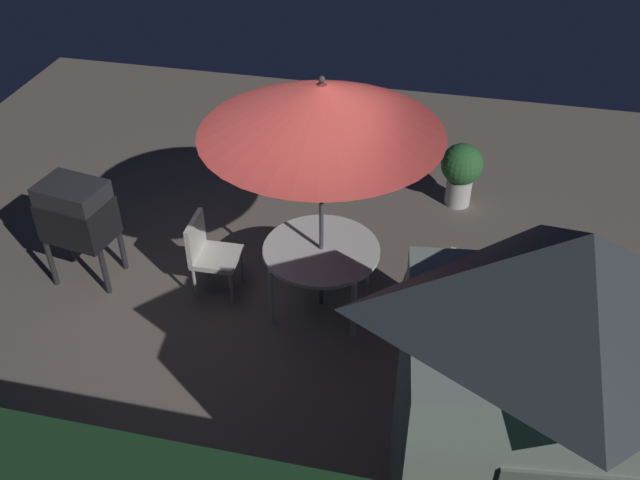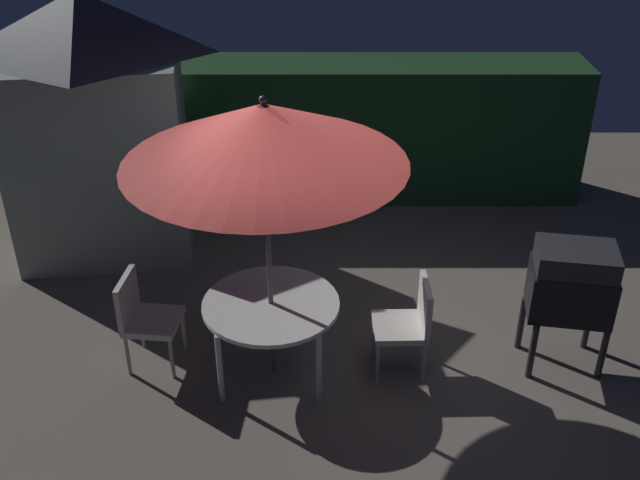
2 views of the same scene
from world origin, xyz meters
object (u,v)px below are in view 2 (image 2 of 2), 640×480
at_px(bbq_grill, 575,285).
at_px(chair_far_side, 146,314).
at_px(patio_umbrella, 267,134).
at_px(chair_near_shed, 412,321).
at_px(garden_shed, 100,125).
at_px(patio_table, 274,308).

relative_size(bbq_grill, chair_far_side, 1.33).
height_order(patio_umbrella, chair_far_side, patio_umbrella).
distance_m(patio_umbrella, chair_near_shed, 2.13).
bearing_deg(patio_umbrella, bbq_grill, 2.60).
bearing_deg(chair_far_side, chair_near_shed, -2.21).
bearing_deg(garden_shed, patio_table, -48.77).
relative_size(garden_shed, patio_umbrella, 1.11).
height_order(patio_table, patio_umbrella, patio_umbrella).
bearing_deg(chair_near_shed, patio_table, -178.48).
bearing_deg(patio_umbrella, garden_shed, 131.23).
height_order(patio_umbrella, bbq_grill, patio_umbrella).
bearing_deg(garden_shed, chair_far_side, -68.82).
xyz_separation_m(patio_table, chair_far_side, (-1.14, 0.12, -0.15)).
bearing_deg(patio_table, chair_near_shed, 1.52).
relative_size(bbq_grill, chair_near_shed, 1.33).
height_order(bbq_grill, chair_far_side, bbq_grill).
bearing_deg(bbq_grill, garden_shed, 155.00).
relative_size(patio_table, chair_far_side, 1.31).
bearing_deg(chair_far_side, patio_umbrella, -6.11).
xyz_separation_m(patio_umbrella, chair_near_shed, (1.20, 0.03, -1.76)).
relative_size(patio_umbrella, chair_near_shed, 2.86).
bearing_deg(chair_near_shed, chair_far_side, 177.79).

